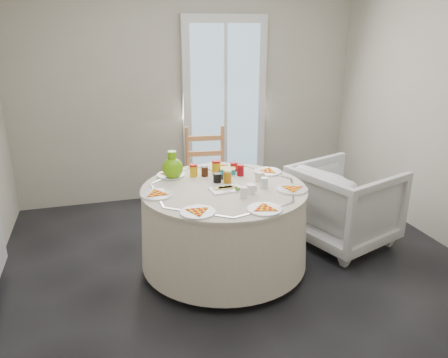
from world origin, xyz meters
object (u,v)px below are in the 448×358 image
object	(u,v)px
table	(224,227)
wooden_chair	(207,178)
armchair	(344,204)
green_pitcher	(172,162)

from	to	relation	value
table	wooden_chair	bearing A→B (deg)	84.01
armchair	green_pitcher	bearing A→B (deg)	62.42
armchair	green_pitcher	world-z (taller)	green_pitcher
wooden_chair	armchair	size ratio (longest dim) A/B	1.17
table	green_pitcher	bearing A→B (deg)	135.82
table	wooden_chair	xyz separation A→B (m)	(0.10, 0.99, 0.09)
table	green_pitcher	size ratio (longest dim) A/B	5.89
wooden_chair	green_pitcher	xyz separation A→B (m)	(-0.46, -0.64, 0.40)
table	green_pitcher	distance (m)	0.70
armchair	green_pitcher	xyz separation A→B (m)	(-1.57, 0.23, 0.48)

